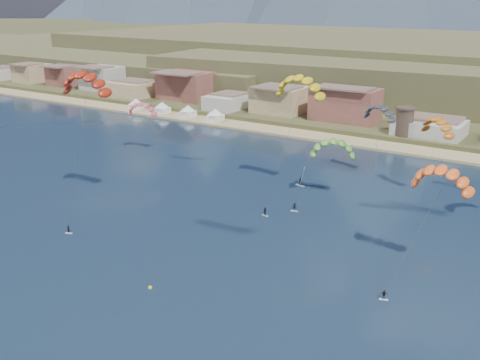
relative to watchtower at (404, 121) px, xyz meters
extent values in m
plane|color=black|center=(-5.00, -114.00, -6.37)|extent=(2400.00, 2400.00, 0.00)
cube|color=tan|center=(-5.00, -8.00, -6.12)|extent=(2200.00, 12.00, 0.90)
cube|color=brown|center=(-205.00, 86.00, 0.63)|extent=(280.00, 130.00, 10.00)
cube|color=brown|center=(-45.00, 146.00, 4.63)|extent=(380.00, 170.00, 18.00)
cylinder|color=#47382D|center=(0.00, 0.00, -0.37)|extent=(5.20, 5.20, 8.00)
cylinder|color=#47382D|center=(0.00, 0.00, 3.93)|extent=(5.82, 5.82, 0.60)
cube|color=white|center=(-100.00, -8.00, -4.67)|extent=(4.50, 4.50, 2.00)
pyramid|color=white|center=(-100.00, -8.00, -1.67)|extent=(6.40, 6.40, 2.00)
cube|color=white|center=(-87.00, -8.00, -4.67)|extent=(4.50, 4.50, 2.00)
pyramid|color=white|center=(-87.00, -8.00, -1.67)|extent=(6.40, 6.40, 2.00)
cube|color=white|center=(-75.00, -8.00, -4.67)|extent=(4.50, 4.50, 2.00)
pyramid|color=white|center=(-75.00, -8.00, -1.67)|extent=(6.40, 6.40, 2.00)
cube|color=white|center=(-63.00, -8.00, -4.67)|extent=(4.50, 4.50, 2.00)
pyramid|color=white|center=(-63.00, -8.00, -1.67)|extent=(6.40, 6.40, 2.00)
cube|color=silver|center=(-30.93, -100.30, -6.33)|extent=(1.39, 0.83, 0.09)
imported|color=black|center=(-30.93, -100.30, -5.52)|extent=(0.65, 0.53, 1.53)
cylinder|color=#262626|center=(-33.34, -94.63, 6.05)|extent=(0.05, 0.05, 25.98)
cube|color=silver|center=(-4.88, -72.99, -6.32)|extent=(1.54, 0.80, 0.10)
imported|color=black|center=(-4.88, -72.99, -5.43)|extent=(0.96, 0.83, 1.69)
cylinder|color=#262626|center=(-5.00, -66.03, 5.08)|extent=(0.05, 0.05, 24.98)
cube|color=silver|center=(26.02, -91.57, -6.33)|extent=(1.37, 0.75, 0.09)
imported|color=black|center=(26.02, -91.57, -5.53)|extent=(0.96, 0.60, 1.51)
cylinder|color=#262626|center=(27.86, -85.98, 1.23)|extent=(0.05, 0.05, 17.73)
cube|color=silver|center=(-1.06, -67.68, -6.32)|extent=(1.55, 0.65, 0.10)
imported|color=black|center=(-1.06, -67.68, -5.40)|extent=(1.20, 0.79, 1.73)
cylinder|color=#262626|center=(0.59, -62.57, -1.01)|extent=(0.05, 0.05, 13.69)
cylinder|color=#262626|center=(-56.33, -55.79, -0.80)|extent=(0.04, 0.04, 13.23)
cylinder|color=#262626|center=(5.23, -42.32, 0.99)|extent=(0.04, 0.04, 16.23)
cylinder|color=#262626|center=(19.98, -48.52, 0.85)|extent=(0.04, 0.04, 15.99)
cube|color=silver|center=(-7.46, -52.59, -6.31)|extent=(2.47, 1.16, 0.12)
imported|color=black|center=(-7.46, -52.59, -5.39)|extent=(0.93, 0.70, 1.71)
cube|color=white|center=(-7.06, -52.59, -4.17)|extent=(1.42, 2.71, 4.09)
sphere|color=yellow|center=(-4.62, -107.45, -6.27)|extent=(0.61, 0.61, 0.61)
camera|label=1|loc=(47.15, -162.47, 35.51)|focal=41.70mm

